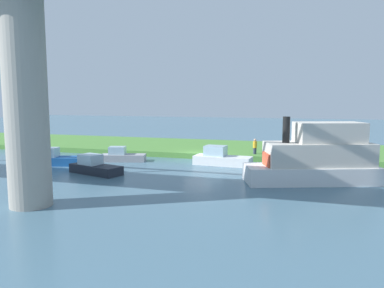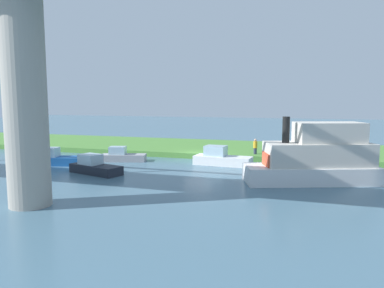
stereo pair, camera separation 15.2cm
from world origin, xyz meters
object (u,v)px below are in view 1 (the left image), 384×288
riverboat_paddlewheel (95,167)px  houseboat_blue (315,158)px  pontoon_yellow (221,158)px  bridge_pylon (26,100)px  mooring_post (277,150)px  motorboat_white (122,156)px  person_on_bank (255,146)px  skiff_small (53,159)px

riverboat_paddlewheel → houseboat_blue: bearing=-173.4°
houseboat_blue → pontoon_yellow: houseboat_blue is taller
bridge_pylon → mooring_post: 22.03m
pontoon_yellow → houseboat_blue: bearing=148.2°
mooring_post → motorboat_white: size_ratio=0.18×
houseboat_blue → riverboat_paddlewheel: 15.47m
bridge_pylon → riverboat_paddlewheel: bridge_pylon is taller
houseboat_blue → mooring_post: bearing=-70.4°
mooring_post → pontoon_yellow: bearing=45.2°
bridge_pylon → riverboat_paddlewheel: size_ratio=2.41×
pontoon_yellow → person_on_bank: bearing=-122.3°
motorboat_white → mooring_post: bearing=-158.9°
person_on_bank → pontoon_yellow: size_ratio=0.29×
pontoon_yellow → mooring_post: bearing=-134.8°
houseboat_blue → riverboat_paddlewheel: bearing=6.6°
person_on_bank → bridge_pylon: bearing=63.9°
bridge_pylon → houseboat_blue: size_ratio=1.20×
houseboat_blue → riverboat_paddlewheel: (15.33, 1.77, -1.10)m
mooring_post → houseboat_blue: 9.32m
skiff_small → pontoon_yellow: bearing=-162.5°
person_on_bank → houseboat_blue: 9.60m
skiff_small → pontoon_yellow: (-13.26, -4.19, 0.05)m
mooring_post → houseboat_blue: (-3.12, 8.76, 0.73)m
pontoon_yellow → skiff_small: bearing=17.5°
person_on_bank → motorboat_white: size_ratio=0.34×
person_on_bank → riverboat_paddlewheel: 14.36m
person_on_bank → mooring_post: (-1.89, -0.57, -0.34)m
mooring_post → skiff_small: (17.45, 8.41, -0.35)m
riverboat_paddlewheel → bridge_pylon: bearing=100.1°
person_on_bank → pontoon_yellow: 4.36m
mooring_post → skiff_small: skiff_small is taller
motorboat_white → riverboat_paddlewheel: bearing=97.5°
riverboat_paddlewheel → mooring_post: bearing=-139.2°
mooring_post → skiff_small: bearing=25.7°
bridge_pylon → riverboat_paddlewheel: 9.61m
bridge_pylon → houseboat_blue: (-13.87, -9.94, -3.74)m
houseboat_blue → skiff_small: houseboat_blue is taller
skiff_small → riverboat_paddlewheel: 5.65m
bridge_pylon → skiff_small: size_ratio=2.33×
person_on_bank → mooring_post: 2.00m
pontoon_yellow → riverboat_paddlewheel: 10.20m
riverboat_paddlewheel → skiff_small: bearing=-22.0°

